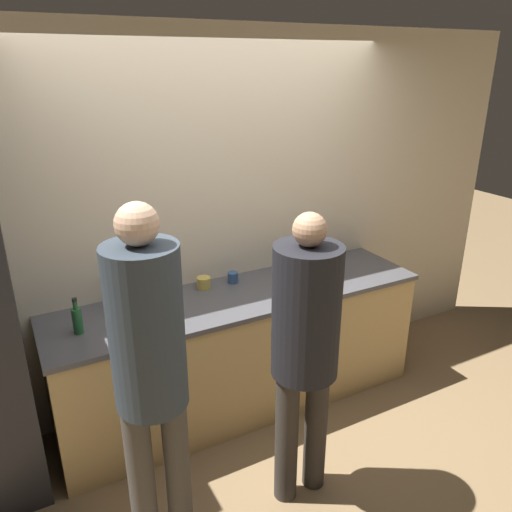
% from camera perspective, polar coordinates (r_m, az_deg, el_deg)
% --- Properties ---
extents(ground_plane, '(14.00, 14.00, 0.00)m').
position_cam_1_polar(ground_plane, '(3.61, 1.22, -19.51)').
color(ground_plane, '#8C704C').
extents(wall_back, '(5.20, 0.06, 2.60)m').
position_cam_1_polar(wall_back, '(3.54, -4.33, 3.84)').
color(wall_back, beige).
rests_on(wall_back, ground_plane).
extents(counter, '(2.60, 0.70, 0.89)m').
position_cam_1_polar(counter, '(3.62, -1.75, -10.59)').
color(counter, tan).
rests_on(counter, ground_plane).
extents(person_left, '(0.33, 0.33, 1.85)m').
position_cam_1_polar(person_left, '(2.34, -12.06, -11.89)').
color(person_left, '#4C4742').
rests_on(person_left, ground_plane).
extents(person_center, '(0.36, 0.36, 1.70)m').
position_cam_1_polar(person_center, '(2.64, 5.65, -9.35)').
color(person_center, '#38332D').
rests_on(person_center, ground_plane).
extents(fruit_bowl, '(0.30, 0.30, 0.12)m').
position_cam_1_polar(fruit_bowl, '(3.72, 7.56, -1.44)').
color(fruit_bowl, brown).
rests_on(fruit_bowl, counter).
extents(utensil_crock, '(0.10, 0.10, 0.29)m').
position_cam_1_polar(utensil_crock, '(3.32, -14.80, -4.17)').
color(utensil_crock, '#3D424C').
rests_on(utensil_crock, counter).
extents(bottle_green, '(0.06, 0.06, 0.22)m').
position_cam_1_polar(bottle_green, '(3.07, -19.75, -6.85)').
color(bottle_green, '#236033').
rests_on(bottle_green, counter).
extents(bottle_red, '(0.08, 0.08, 0.20)m').
position_cam_1_polar(bottle_red, '(3.05, -11.09, -6.27)').
color(bottle_red, red).
rests_on(bottle_red, counter).
extents(cup_yellow, '(0.09, 0.09, 0.08)m').
position_cam_1_polar(cup_yellow, '(3.48, -6.00, -3.06)').
color(cup_yellow, gold).
rests_on(cup_yellow, counter).
extents(cup_blue, '(0.07, 0.07, 0.08)m').
position_cam_1_polar(cup_blue, '(3.55, -2.66, -2.46)').
color(cup_blue, '#335184').
rests_on(cup_blue, counter).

